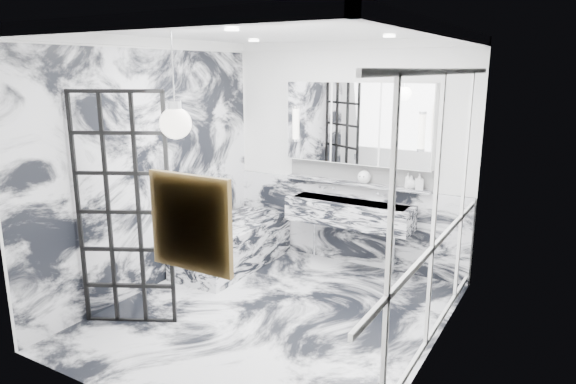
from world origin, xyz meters
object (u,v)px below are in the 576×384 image
Objects in this scene: crittall_door at (124,212)px; trough_sink at (349,213)px; bathtub at (232,245)px; mirror_cabinet at (357,123)px.

trough_sink is at bearing 34.04° from crittall_door.
crittall_door is at bearing -89.17° from bathtub.
trough_sink reaches higher than bathtub.
mirror_cabinet reaches higher than trough_sink.
trough_sink is 1.55m from bathtub.
crittall_door is 2.96m from mirror_cabinet.
bathtub is at bearing -147.94° from mirror_cabinet.
crittall_door is 1.20× the size of mirror_cabinet.
bathtub is at bearing 63.29° from crittall_door.
mirror_cabinet is at bearing 90.00° from trough_sink.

